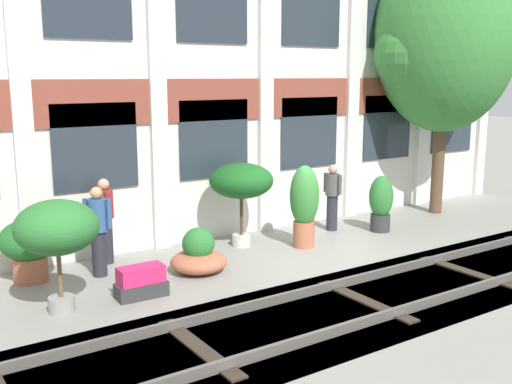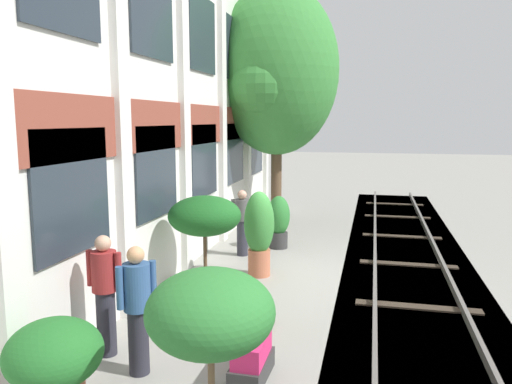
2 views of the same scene
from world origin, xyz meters
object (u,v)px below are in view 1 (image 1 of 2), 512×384
potted_plant_fluted_column (381,202)px  potted_plant_stone_basin (304,203)px  potted_plant_low_pan (241,182)px  potted_plant_wide_bowl (199,256)px  potted_plant_terracotta_small (57,230)px  potted_plant_square_trough (141,282)px  potted_plant_glazed_jar (29,245)px  resident_watching_tracks (105,218)px  resident_near_plants (332,195)px  resident_by_doorway (98,229)px  broadleaf_tree (445,39)px

potted_plant_fluted_column → potted_plant_stone_basin: (-2.31, -0.03, 0.26)m
potted_plant_low_pan → potted_plant_wide_bowl: (-1.60, -1.03, -1.08)m
potted_plant_low_pan → potted_plant_terracotta_small: 4.57m
potted_plant_terracotta_small → potted_plant_square_trough: size_ratio=2.09×
potted_plant_glazed_jar → resident_watching_tracks: bearing=10.0°
potted_plant_fluted_column → potted_plant_terracotta_small: potted_plant_terracotta_small is taller
resident_near_plants → potted_plant_fluted_column: bearing=132.0°
resident_watching_tracks → potted_plant_stone_basin: bearing=-14.6°
resident_watching_tracks → resident_by_doorway: bearing=-116.2°
broadleaf_tree → resident_by_doorway: size_ratio=4.28×
resident_by_doorway → potted_plant_square_trough: bearing=48.1°
potted_plant_terracotta_small → potted_plant_glazed_jar: size_ratio=1.58×
potted_plant_low_pan → potted_plant_terracotta_small: size_ratio=1.01×
potted_plant_fluted_column → resident_by_doorway: 6.63m
resident_watching_tracks → resident_near_plants: 5.37m
resident_by_doorway → resident_near_plants: bearing=131.6°
potted_plant_low_pan → resident_watching_tracks: (-2.84, 0.44, -0.49)m
potted_plant_stone_basin → potted_plant_square_trough: 4.23m
broadleaf_tree → potted_plant_stone_basin: (-4.97, -0.61, -3.58)m
potted_plant_glazed_jar → potted_plant_square_trough: bearing=-53.9°
broadleaf_tree → resident_near_plants: bearing=177.9°
potted_plant_low_pan → potted_plant_glazed_jar: 4.41m
potted_plant_low_pan → potted_plant_stone_basin: bearing=-36.6°
potted_plant_stone_basin → resident_by_doorway: potted_plant_stone_basin is taller
potted_plant_fluted_column → potted_plant_glazed_jar: (-7.73, 0.95, -0.03)m
potted_plant_low_pan → potted_plant_square_trough: potted_plant_low_pan is taller
resident_by_doorway → potted_plant_terracotta_small: bearing=0.9°
potted_plant_fluted_column → potted_plant_stone_basin: size_ratio=0.75×
potted_plant_fluted_column → potted_plant_square_trough: 6.47m
broadleaf_tree → resident_watching_tracks: (-8.89, 0.63, -3.63)m
potted_plant_stone_basin → potted_plant_glazed_jar: (-5.42, 0.98, -0.29)m
potted_plant_fluted_column → broadleaf_tree: bearing=12.3°
broadleaf_tree → potted_plant_low_pan: size_ratio=3.95×
potted_plant_terracotta_small → potted_plant_low_pan: bearing=19.9°
broadleaf_tree → potted_plant_square_trough: size_ratio=8.37×
potted_plant_terracotta_small → potted_plant_glazed_jar: potted_plant_terracotta_small is taller
resident_watching_tracks → potted_plant_square_trough: bearing=-91.6°
potted_plant_fluted_column → potted_plant_low_pan: potted_plant_low_pan is taller
potted_plant_fluted_column → potted_plant_glazed_jar: 7.79m
potted_plant_low_pan → potted_plant_glazed_jar: (-4.34, 0.18, -0.72)m
potted_plant_fluted_column → resident_near_plants: resident_near_plants is taller
broadleaf_tree → resident_watching_tracks: bearing=175.9°
resident_by_doorway → potted_plant_wide_bowl: bearing=103.3°
potted_plant_low_pan → resident_watching_tracks: potted_plant_low_pan is taller
resident_watching_tracks → resident_near_plants: (5.34, -0.50, -0.06)m
potted_plant_wide_bowl → resident_watching_tracks: (-1.24, 1.47, 0.59)m
resident_by_doorway → resident_watching_tracks: (0.37, 0.66, 0.01)m
broadleaf_tree → potted_plant_stone_basin: bearing=-173.0°
potted_plant_stone_basin → potted_plant_terracotta_small: size_ratio=0.99×
potted_plant_fluted_column → resident_near_plants: bearing=141.4°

